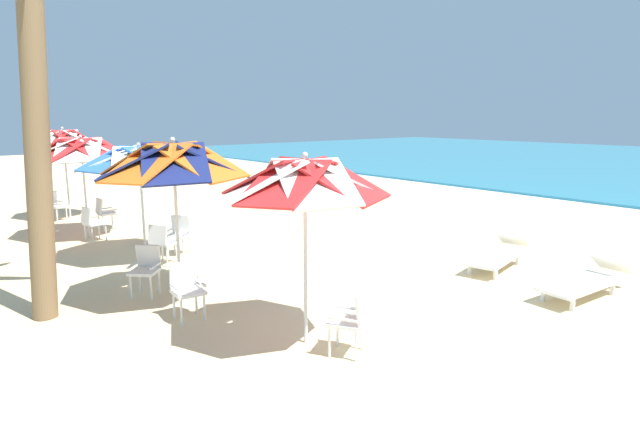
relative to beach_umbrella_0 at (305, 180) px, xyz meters
name	(u,v)px	position (x,y,z in m)	size (l,w,h in m)	color
ground_plane	(419,293)	(-0.31, 2.78, -2.24)	(80.00, 80.00, 0.00)	beige
beach_umbrella_0	(305,180)	(0.00, 0.00, 0.00)	(2.22, 2.22, 2.61)	silver
plastic_chair_0	(352,318)	(0.67, 0.23, -1.75)	(0.62, 0.61, 0.87)	white
beach_umbrella_1	(174,161)	(-2.63, -0.59, 0.10)	(2.49, 2.49, 2.72)	silver
plastic_chair_1	(146,267)	(-3.28, -0.91, -1.75)	(0.63, 0.63, 0.87)	white
plastic_chair_2	(187,287)	(-1.85, -0.84, -1.75)	(0.52, 0.49, 0.87)	white
beach_umbrella_2	(139,158)	(-5.55, -0.03, -0.06)	(2.62, 2.62, 2.50)	silver
plastic_chair_3	(179,232)	(-5.42, 0.70, -1.75)	(0.63, 0.63, 0.87)	white
plastic_chair_4	(162,241)	(-4.87, 0.07, -1.75)	(0.61, 0.62, 0.87)	white
beach_umbrella_3	(81,150)	(-8.45, -0.35, -0.02)	(2.61, 2.61, 2.59)	silver
plastic_chair_5	(105,212)	(-9.09, 0.27, -1.75)	(0.44, 0.47, 0.87)	white
plastic_chair_6	(92,222)	(-7.91, -0.40, -1.75)	(0.51, 0.53, 0.87)	white
beach_umbrella_4	(63,140)	(-11.41, -0.01, 0.09)	(2.12, 2.12, 2.72)	silver
plastic_chair_7	(54,204)	(-11.27, -0.45, -1.75)	(0.62, 0.60, 0.87)	white
sun_lounger_0	(586,280)	(1.63, 4.84, -1.96)	(0.80, 2.19, 0.62)	white
sun_lounger_1	(499,254)	(-0.28, 5.24, -1.96)	(1.04, 2.23, 0.62)	white
palm_tree_1	(32,75)	(-3.30, -2.36, 1.39)	(3.01, 2.48, 6.31)	brown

